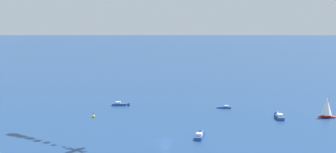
{
  "coord_description": "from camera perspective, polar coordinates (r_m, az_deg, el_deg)",
  "views": [
    {
      "loc": [
        141.28,
        -15.91,
        38.2
      ],
      "look_at": [
        0.74,
        0.79,
        20.22
      ],
      "focal_mm": 49.98,
      "sensor_mm": 36.0,
      "label": 1
    }
  ],
  "objects": [
    {
      "name": "motorboat_far_stbd",
      "position": [
        204.5,
        -5.67,
        -3.39
      ],
      "size": [
        2.74,
        7.79,
        2.21
      ],
      "color": "#23478C",
      "rests_on": "ground_plane"
    },
    {
      "name": "sailboat_near_centre",
      "position": [
        188.46,
        18.8,
        -3.56
      ],
      "size": [
        4.52,
        7.31,
        9.12
      ],
      "color": "#B21E1E",
      "rests_on": "ground_plane"
    },
    {
      "name": "ground_plane",
      "position": [
        147.22,
        -0.34,
        -7.8
      ],
      "size": [
        2000.0,
        2000.0,
        0.0
      ],
      "primitive_type": "plane",
      "color": "navy"
    },
    {
      "name": "marker_buoy",
      "position": [
        182.51,
        -9.07,
        -4.81
      ],
      "size": [
        1.1,
        1.1,
        2.1
      ],
      "color": "yellow",
      "rests_on": "ground_plane"
    },
    {
      "name": "motorboat_inshore",
      "position": [
        198.96,
        6.79,
        -3.75
      ],
      "size": [
        2.8,
        5.97,
        1.68
      ],
      "color": "#23478C",
      "rests_on": "ground_plane"
    },
    {
      "name": "motorboat_mid_cluster",
      "position": [
        150.76,
        3.92,
        -7.2
      ],
      "size": [
        8.56,
        4.71,
        2.41
      ],
      "color": "#23478C",
      "rests_on": "ground_plane"
    },
    {
      "name": "motorboat_ahead",
      "position": [
        183.27,
        13.38,
        -4.76
      ],
      "size": [
        9.35,
        3.8,
        2.64
      ],
      "color": "#23478C",
      "rests_on": "ground_plane"
    }
  ]
}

